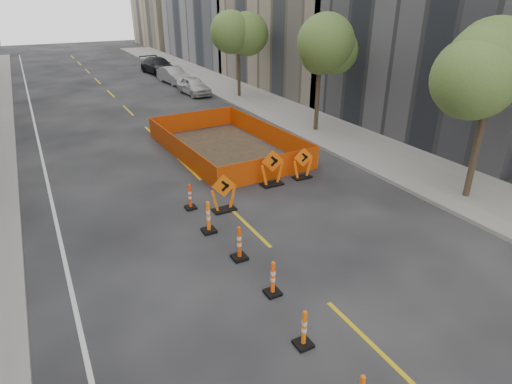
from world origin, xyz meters
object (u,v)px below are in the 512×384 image
chevron_sign_right (303,163)px  channelizer_5 (208,217)px  channelizer_4 (239,243)px  channelizer_2 (304,328)px  channelizer_6 (190,196)px  parked_car_near (194,86)px  parked_car_far (158,66)px  chevron_sign_center (272,168)px  channelizer_3 (273,278)px  parked_car_mid (173,75)px  chevron_sign_left (224,193)px

chevron_sign_right → channelizer_5: bearing=-144.1°
channelizer_4 → chevron_sign_right: chevron_sign_right is taller
channelizer_2 → channelizer_6: (0.10, 7.63, 0.00)m
chevron_sign_right → parked_car_near: bearing=96.0°
channelizer_6 → chevron_sign_right: (5.24, 0.46, 0.19)m
channelizer_4 → parked_car_far: (7.15, 32.71, 0.21)m
channelizer_5 → channelizer_6: (0.05, 1.91, -0.07)m
channelizer_4 → chevron_sign_center: (3.57, 4.24, 0.22)m
channelizer_3 → channelizer_6: 5.73m
channelizer_2 → channelizer_4: (0.26, 3.81, 0.06)m
parked_car_near → parked_car_far: parked_car_far is taller
chevron_sign_center → parked_car_mid: size_ratio=0.37×
channelizer_2 → chevron_sign_center: (3.82, 8.06, 0.28)m
chevron_sign_left → chevron_sign_center: (2.69, 1.17, 0.05)m
parked_car_mid → parked_car_far: size_ratio=0.79×
chevron_sign_left → chevron_sign_right: 4.38m
chevron_sign_right → parked_car_far: (2.07, 28.43, 0.08)m
channelizer_3 → chevron_sign_center: 7.09m
channelizer_4 → channelizer_5: channelizer_5 is taller
parked_car_near → parked_car_mid: (0.03, 5.13, 0.02)m
channelizer_2 → chevron_sign_center: size_ratio=0.64×
chevron_sign_center → chevron_sign_right: (1.52, 0.03, -0.08)m
chevron_sign_center → parked_car_near: 18.31m
channelizer_6 → parked_car_near: (7.04, 18.43, 0.17)m
channelizer_4 → parked_car_near: bearing=72.8°
parked_car_mid → parked_car_far: bearing=80.9°
chevron_sign_left → chevron_sign_center: 2.94m
channelizer_6 → chevron_sign_left: (1.02, -0.74, 0.23)m
parked_car_far → chevron_sign_left: bearing=-109.4°
chevron_sign_left → parked_car_mid: chevron_sign_left is taller
channelizer_3 → channelizer_4: channelizer_4 is taller
chevron_sign_right → parked_car_near: 18.06m
chevron_sign_left → parked_car_far: 30.29m
channelizer_2 → parked_car_far: bearing=78.5°
channelizer_3 → channelizer_5: channelizer_5 is taller
channelizer_3 → channelizer_6: bearing=92.0°
chevron_sign_center → parked_car_mid: (3.36, 23.13, -0.08)m
channelizer_5 → parked_car_far: parked_car_far is taller
channelizer_5 → channelizer_6: channelizer_5 is taller
chevron_sign_left → parked_car_far: (6.28, 29.63, 0.04)m
chevron_sign_right → parked_car_near: size_ratio=0.35×
channelizer_4 → parked_car_mid: size_ratio=0.26×
chevron_sign_right → channelizer_2: bearing=-111.7°
parked_car_near → channelizer_4: bearing=-111.1°
channelizer_3 → chevron_sign_left: bearing=80.6°
chevron_sign_left → chevron_sign_right: (4.21, 1.20, -0.03)m
channelizer_4 → parked_car_near: 23.29m
chevron_sign_left → parked_car_near: bearing=87.2°
parked_car_near → parked_car_far: size_ratio=0.74×
parked_car_near → parked_car_mid: bearing=85.8°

